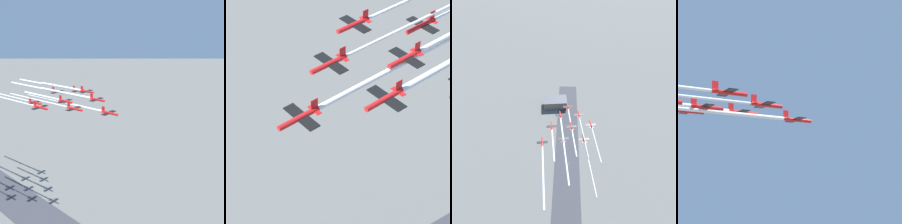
% 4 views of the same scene
% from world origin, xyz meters
% --- Properties ---
extents(jet_0, '(8.78, 9.38, 3.14)m').
position_xyz_m(jet_0, '(1.22, 1.35, 91.53)').
color(jet_0, red).
extents(jet_1, '(8.78, 9.38, 3.14)m').
position_xyz_m(jet_1, '(9.29, 15.79, 93.89)').
color(jet_1, red).
extents(jet_2, '(8.78, 9.38, 3.14)m').
position_xyz_m(jet_2, '(-7.48, 15.41, 93.07)').
color(jet_2, red).
extents(jet_4, '(8.78, 9.38, 3.14)m').
position_xyz_m(jet_4, '(0.59, 29.85, 92.57)').
color(jet_4, red).
extents(jet_5, '(8.78, 9.38, 3.14)m').
position_xyz_m(jet_5, '(-16.17, 29.48, 93.18)').
color(jet_5, red).
extents(jet_8, '(8.78, 9.38, 3.14)m').
position_xyz_m(jet_8, '(-8.11, 43.91, 91.29)').
color(jet_8, red).
extents(smoke_trail_0, '(2.29, 53.37, 1.11)m').
position_xyz_m(smoke_trail_0, '(0.53, 32.32, 91.49)').
color(smoke_trail_0, white).
extents(smoke_trail_2, '(1.69, 44.33, 0.70)m').
position_xyz_m(smoke_trail_2, '(-8.06, 41.87, 93.02)').
color(smoke_trail_2, white).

